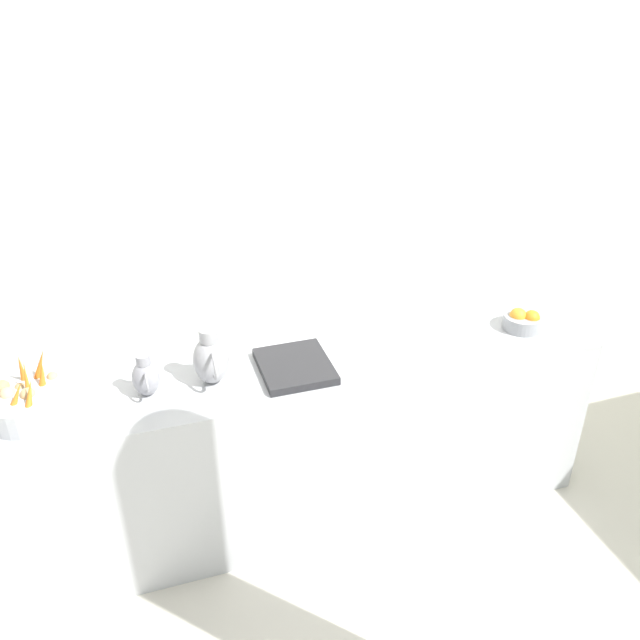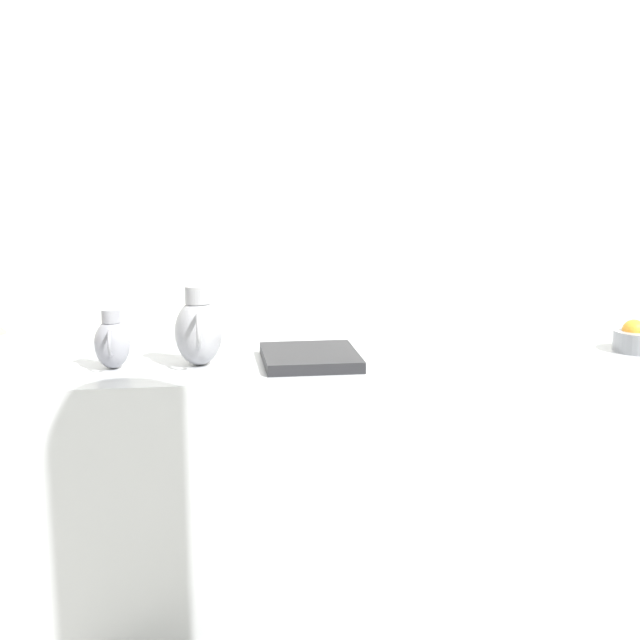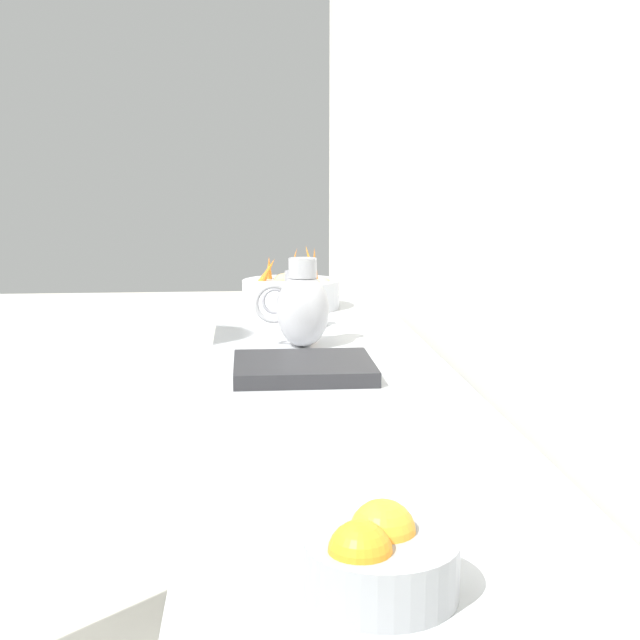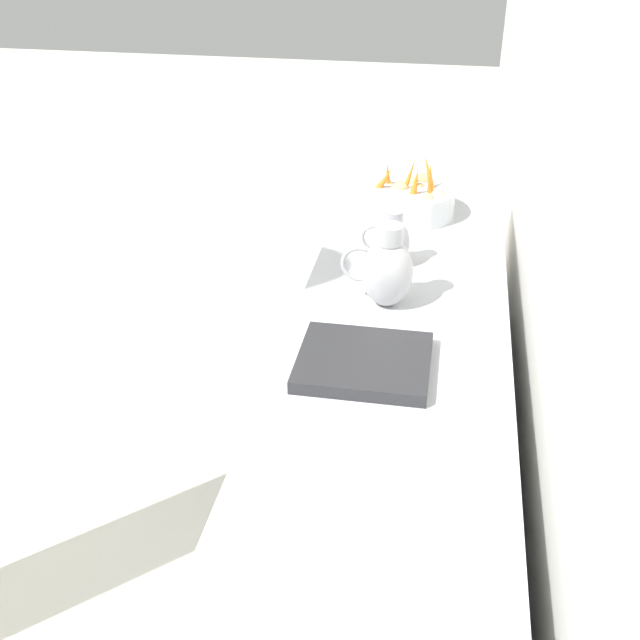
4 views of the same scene
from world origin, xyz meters
name	(u,v)px [view 1 (image 1 of 4)]	position (x,y,z in m)	size (l,w,h in m)	color
tile_wall_left	(366,183)	(-1.95, 0.40, 1.50)	(0.10, 8.90, 3.00)	white
prep_counter	(292,438)	(-1.53, -0.10, 0.43)	(0.62, 2.81, 0.87)	#ADAFB5
vegetable_colander	(30,400)	(-1.49, -1.16, 0.92)	(0.35, 0.35, 0.23)	#ADAFB5
orange_bowl	(523,320)	(-1.47, 1.04, 0.91)	(0.18, 0.18, 0.11)	gray
metal_pitcher_tall	(211,359)	(-1.48, -0.45, 0.98)	(0.21, 0.15, 0.25)	#939399
metal_pitcher_short	(146,377)	(-1.47, -0.72, 0.95)	(0.16, 0.11, 0.19)	gray
counter_sink_basin	(295,366)	(-1.46, -0.10, 0.88)	(0.34, 0.30, 0.04)	#232326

